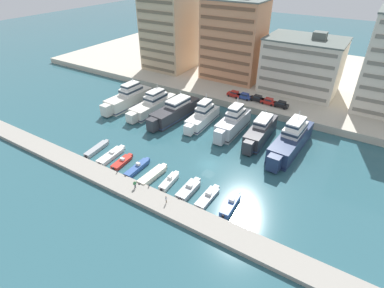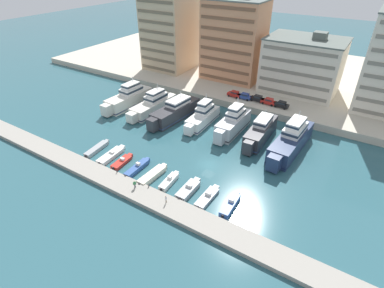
{
  "view_description": "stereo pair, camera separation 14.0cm",
  "coord_description": "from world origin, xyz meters",
  "px_view_note": "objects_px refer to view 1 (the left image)",
  "views": [
    {
      "loc": [
        24.35,
        -45.75,
        38.22
      ],
      "look_at": [
        -5.27,
        1.84,
        2.5
      ],
      "focal_mm": 28.0,
      "sensor_mm": 36.0,
      "label": 1
    },
    {
      "loc": [
        24.46,
        -45.68,
        38.22
      ],
      "look_at": [
        -5.27,
        1.84,
        2.5
      ],
      "focal_mm": 28.0,
      "sensor_mm": 36.0,
      "label": 2
    }
  ],
  "objects_px": {
    "yacht_white_center_left": "(203,116)",
    "car_black_center": "(281,104)",
    "yacht_silver_center": "(233,123)",
    "car_blue_left": "(244,96)",
    "yacht_charcoal_mid_left": "(175,111)",
    "motorboat_grey_far_left": "(97,149)",
    "motorboat_white_center_right": "(169,181)",
    "motorboat_grey_mid_right": "(189,189)",
    "yacht_navy_mid_right": "(291,140)",
    "motorboat_blue_center_left": "(137,168)",
    "motorboat_blue_far_right": "(231,204)",
    "yacht_ivory_far_left": "(128,98)",
    "pedestrian_mid_deck": "(166,199)",
    "car_red_center_left": "(268,101)",
    "pedestrian_near_edge": "(135,184)",
    "motorboat_red_mid_left": "(122,162)",
    "yacht_charcoal_center_right": "(260,131)",
    "motorboat_grey_right": "(208,197)",
    "motorboat_cream_center": "(153,175)",
    "car_black_mid_left": "(257,98)",
    "motorboat_white_left": "(111,155)",
    "car_red_far_left": "(234,94)"
  },
  "relations": [
    {
      "from": "yacht_white_center_left",
      "to": "car_black_center",
      "type": "xyz_separation_m",
      "value": [
        15.69,
        16.5,
        0.79
      ]
    },
    {
      "from": "yacht_silver_center",
      "to": "car_blue_left",
      "type": "distance_m",
      "value": 16.67
    },
    {
      "from": "yacht_charcoal_mid_left",
      "to": "motorboat_grey_far_left",
      "type": "xyz_separation_m",
      "value": [
        -6.26,
        -22.52,
        -1.75
      ]
    },
    {
      "from": "motorboat_white_center_right",
      "to": "motorboat_grey_mid_right",
      "type": "bearing_deg",
      "value": -0.86
    },
    {
      "from": "yacht_navy_mid_right",
      "to": "motorboat_blue_center_left",
      "type": "bearing_deg",
      "value": -135.39
    },
    {
      "from": "motorboat_blue_center_left",
      "to": "motorboat_blue_far_right",
      "type": "height_order",
      "value": "motorboat_blue_far_right"
    },
    {
      "from": "yacht_white_center_left",
      "to": "motorboat_grey_far_left",
      "type": "distance_m",
      "value": 27.88
    },
    {
      "from": "yacht_ivory_far_left",
      "to": "pedestrian_mid_deck",
      "type": "bearing_deg",
      "value": -39.55
    },
    {
      "from": "motorboat_blue_center_left",
      "to": "motorboat_grey_mid_right",
      "type": "bearing_deg",
      "value": -0.4
    },
    {
      "from": "motorboat_white_center_right",
      "to": "car_red_center_left",
      "type": "distance_m",
      "value": 41.77
    },
    {
      "from": "yacht_white_center_left",
      "to": "pedestrian_near_edge",
      "type": "xyz_separation_m",
      "value": [
        2.72,
        -29.98,
        -0.39
      ]
    },
    {
      "from": "motorboat_red_mid_left",
      "to": "car_red_center_left",
      "type": "xyz_separation_m",
      "value": [
        17.57,
        41.34,
        2.55
      ]
    },
    {
      "from": "yacht_charcoal_center_right",
      "to": "motorboat_grey_right",
      "type": "height_order",
      "value": "yacht_charcoal_center_right"
    },
    {
      "from": "motorboat_cream_center",
      "to": "pedestrian_mid_deck",
      "type": "distance_m",
      "value": 8.95
    },
    {
      "from": "motorboat_blue_far_right",
      "to": "car_black_mid_left",
      "type": "distance_m",
      "value": 42.82
    },
    {
      "from": "motorboat_blue_far_right",
      "to": "car_red_center_left",
      "type": "height_order",
      "value": "car_red_center_left"
    },
    {
      "from": "motorboat_grey_mid_right",
      "to": "yacht_navy_mid_right",
      "type": "bearing_deg",
      "value": 63.95
    },
    {
      "from": "yacht_white_center_left",
      "to": "motorboat_white_left",
      "type": "relative_size",
      "value": 1.85
    },
    {
      "from": "motorboat_grey_far_left",
      "to": "motorboat_blue_far_right",
      "type": "distance_m",
      "value": 34.0
    },
    {
      "from": "yacht_white_center_left",
      "to": "motorboat_cream_center",
      "type": "distance_m",
      "value": 25.19
    },
    {
      "from": "car_blue_left",
      "to": "motorboat_blue_far_right",
      "type": "bearing_deg",
      "value": -69.44
    },
    {
      "from": "motorboat_white_center_right",
      "to": "pedestrian_mid_deck",
      "type": "height_order",
      "value": "pedestrian_mid_deck"
    },
    {
      "from": "yacht_white_center_left",
      "to": "yacht_charcoal_center_right",
      "type": "xyz_separation_m",
      "value": [
        15.78,
        0.52,
        0.03
      ]
    },
    {
      "from": "motorboat_red_mid_left",
      "to": "car_black_center",
      "type": "bearing_deg",
      "value": 62.59
    },
    {
      "from": "motorboat_red_mid_left",
      "to": "car_red_far_left",
      "type": "relative_size",
      "value": 1.49
    },
    {
      "from": "yacht_charcoal_mid_left",
      "to": "motorboat_cream_center",
      "type": "xyz_separation_m",
      "value": [
        10.71,
        -23.47,
        -1.68
      ]
    },
    {
      "from": "yacht_charcoal_center_right",
      "to": "car_blue_left",
      "type": "distance_m",
      "value": 19.38
    },
    {
      "from": "motorboat_grey_mid_right",
      "to": "car_red_center_left",
      "type": "relative_size",
      "value": 1.68
    },
    {
      "from": "yacht_navy_mid_right",
      "to": "car_red_center_left",
      "type": "distance_m",
      "value": 20.51
    },
    {
      "from": "car_blue_left",
      "to": "pedestrian_mid_deck",
      "type": "bearing_deg",
      "value": -83.34
    },
    {
      "from": "motorboat_blue_far_right",
      "to": "car_blue_left",
      "type": "height_order",
      "value": "car_blue_left"
    },
    {
      "from": "yacht_charcoal_mid_left",
      "to": "car_red_center_left",
      "type": "distance_m",
      "value": 26.81
    },
    {
      "from": "yacht_charcoal_mid_left",
      "to": "car_black_center",
      "type": "distance_m",
      "value": 29.6
    },
    {
      "from": "car_red_far_left",
      "to": "car_black_mid_left",
      "type": "height_order",
      "value": "same"
    },
    {
      "from": "motorboat_grey_mid_right",
      "to": "motorboat_red_mid_left",
      "type": "bearing_deg",
      "value": 179.57
    },
    {
      "from": "yacht_charcoal_mid_left",
      "to": "car_blue_left",
      "type": "relative_size",
      "value": 4.68
    },
    {
      "from": "car_red_center_left",
      "to": "motorboat_grey_mid_right",
      "type": "bearing_deg",
      "value": -90.69
    },
    {
      "from": "yacht_charcoal_center_right",
      "to": "pedestrian_mid_deck",
      "type": "bearing_deg",
      "value": -100.49
    },
    {
      "from": "motorboat_blue_far_right",
      "to": "car_blue_left",
      "type": "distance_m",
      "value": 43.49
    },
    {
      "from": "yacht_charcoal_mid_left",
      "to": "motorboat_red_mid_left",
      "type": "relative_size",
      "value": 3.09
    },
    {
      "from": "motorboat_white_center_right",
      "to": "car_red_center_left",
      "type": "relative_size",
      "value": 1.51
    },
    {
      "from": "motorboat_blue_far_right",
      "to": "pedestrian_near_edge",
      "type": "relative_size",
      "value": 4.5
    },
    {
      "from": "car_red_far_left",
      "to": "car_red_center_left",
      "type": "height_order",
      "value": "same"
    },
    {
      "from": "motorboat_grey_far_left",
      "to": "pedestrian_mid_deck",
      "type": "xyz_separation_m",
      "value": [
        24.17,
        -6.12,
        1.3
      ]
    },
    {
      "from": "car_blue_left",
      "to": "pedestrian_near_edge",
      "type": "bearing_deg",
      "value": -92.42
    },
    {
      "from": "motorboat_red_mid_left",
      "to": "pedestrian_mid_deck",
      "type": "relative_size",
      "value": 4.03
    },
    {
      "from": "motorboat_white_left",
      "to": "car_red_center_left",
      "type": "xyz_separation_m",
      "value": [
        21.27,
        40.86,
        2.48
      ]
    },
    {
      "from": "motorboat_grey_mid_right",
      "to": "car_black_mid_left",
      "type": "height_order",
      "value": "car_black_mid_left"
    },
    {
      "from": "motorboat_grey_mid_right",
      "to": "car_red_far_left",
      "type": "distance_m",
      "value": 42.34
    },
    {
      "from": "yacht_navy_mid_right",
      "to": "motorboat_blue_far_right",
      "type": "distance_m",
      "value": 24.26
    }
  ]
}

